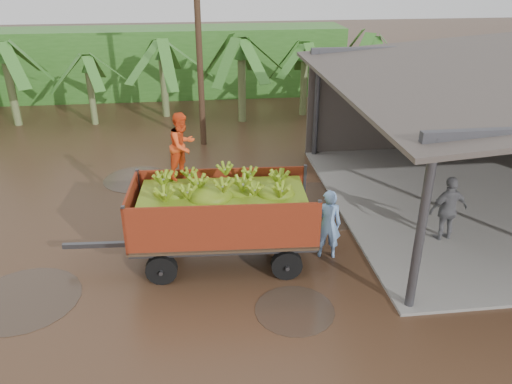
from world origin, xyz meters
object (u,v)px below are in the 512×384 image
at_px(man_blue, 328,224).
at_px(utility_pole, 199,50).
at_px(man_grey, 448,210).
at_px(banana_trailer, 222,211).

distance_m(man_blue, utility_pole, 9.87).
height_order(man_blue, utility_pole, utility_pole).
xyz_separation_m(man_grey, utility_pole, (-6.33, 8.61, 2.87)).
xyz_separation_m(banana_trailer, utility_pole, (-0.29, 8.79, 2.44)).
xyz_separation_m(man_blue, utility_pole, (-2.94, 8.98, 2.87)).
relative_size(man_blue, man_grey, 0.99).
height_order(banana_trailer, utility_pole, utility_pole).
height_order(man_blue, man_grey, man_grey).
bearing_deg(man_blue, banana_trailer, 6.46).
height_order(banana_trailer, man_blue, banana_trailer).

